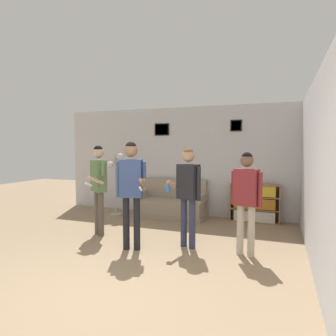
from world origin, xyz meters
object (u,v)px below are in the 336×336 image
(bookshelf, at_px, (255,203))
(person_player_foreground_left, at_px, (98,180))
(floor_lamp, at_px, (115,170))
(couch, at_px, (171,205))
(person_player_foreground_center, at_px, (131,183))
(person_watcher_holding_cup, at_px, (188,187))
(drinking_cup, at_px, (245,181))
(person_spectator_near_bookshelf, at_px, (246,193))

(bookshelf, xyz_separation_m, person_player_foreground_left, (-2.74, -2.13, 0.64))
(floor_lamp, bearing_deg, bookshelf, 9.27)
(couch, bearing_deg, person_player_foreground_left, -112.28)
(person_player_foreground_left, height_order, person_player_foreground_center, person_player_foreground_center)
(person_player_foreground_left, distance_m, person_watcher_holding_cup, 1.83)
(bookshelf, xyz_separation_m, drinking_cup, (-0.23, 0.00, 0.49))
(person_player_foreground_center, bearing_deg, drinking_cup, 60.13)
(bookshelf, height_order, floor_lamp, floor_lamp)
(bookshelf, bearing_deg, couch, -174.28)
(bookshelf, distance_m, person_player_foreground_left, 3.53)
(bookshelf, bearing_deg, floor_lamp, -170.73)
(person_player_foreground_center, bearing_deg, person_player_foreground_left, 151.53)
(person_watcher_holding_cup, distance_m, person_spectator_near_bookshelf, 0.96)
(drinking_cup, bearing_deg, person_spectator_near_bookshelf, -83.16)
(floor_lamp, bearing_deg, couch, 14.23)
(person_player_foreground_left, distance_m, person_spectator_near_bookshelf, 2.79)
(couch, xyz_separation_m, person_player_foreground_left, (-0.79, -1.93, 0.78))
(bookshelf, bearing_deg, person_player_foreground_center, -123.47)
(floor_lamp, distance_m, person_player_foreground_center, 2.63)
(couch, distance_m, person_watcher_holding_cup, 2.40)
(bookshelf, distance_m, person_watcher_holding_cup, 2.48)
(couch, relative_size, person_watcher_holding_cup, 1.00)
(floor_lamp, relative_size, person_watcher_holding_cup, 0.92)
(person_player_foreground_left, bearing_deg, couch, 67.72)
(couch, relative_size, person_player_foreground_center, 0.94)
(person_watcher_holding_cup, bearing_deg, floor_lamp, 144.86)
(couch, distance_m, person_spectator_near_bookshelf, 2.96)
(bookshelf, height_order, drinking_cup, drinking_cup)
(bookshelf, bearing_deg, person_player_foreground_left, -142.20)
(bookshelf, relative_size, person_spectator_near_bookshelf, 0.67)
(person_watcher_holding_cup, bearing_deg, bookshelf, 67.58)
(person_player_foreground_left, bearing_deg, person_spectator_near_bookshelf, -2.98)
(person_player_foreground_center, relative_size, person_watcher_holding_cup, 1.06)
(couch, relative_size, floor_lamp, 1.09)
(couch, bearing_deg, person_watcher_holding_cup, -63.03)
(couch, distance_m, person_player_foreground_center, 2.61)
(person_player_foreground_left, xyz_separation_m, person_watcher_holding_cup, (1.83, -0.10, -0.03))
(couch, distance_m, drinking_cup, 1.84)
(person_spectator_near_bookshelf, bearing_deg, person_player_foreground_left, 177.02)
(couch, relative_size, person_player_foreground_left, 0.97)
(floor_lamp, distance_m, person_watcher_holding_cup, 2.93)
(person_player_foreground_left, relative_size, person_player_foreground_center, 0.97)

